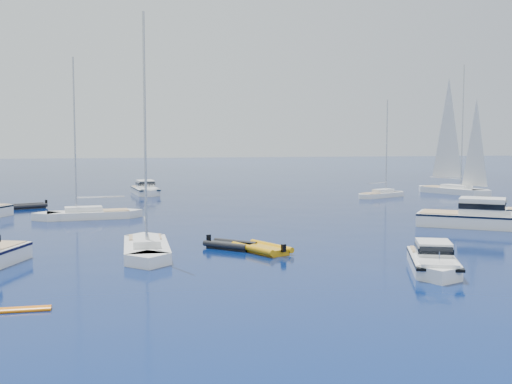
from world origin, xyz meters
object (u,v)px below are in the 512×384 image
sailboat_fore (146,254)px  tender_yellow (262,252)px  motor_cruiser_near (433,270)px  motor_cruiser_right (485,227)px

sailboat_fore → tender_yellow: sailboat_fore is taller
motor_cruiser_near → motor_cruiser_right: bearing=-108.6°
sailboat_fore → motor_cruiser_near: bearing=152.1°
motor_cruiser_near → sailboat_fore: (-14.45, 7.86, 0.00)m
motor_cruiser_near → motor_cruiser_right: 18.16m
motor_cruiser_right → sailboat_fore: size_ratio=0.77×
motor_cruiser_right → sailboat_fore: bearing=-41.9°
motor_cruiser_right → tender_yellow: 20.39m
motor_cruiser_right → sailboat_fore: (-26.13, -6.04, 0.00)m
motor_cruiser_right → sailboat_fore: sailboat_fore is taller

